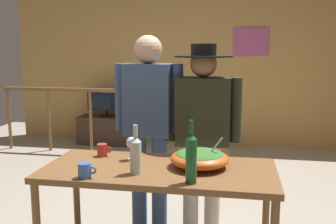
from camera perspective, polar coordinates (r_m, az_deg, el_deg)
ground_plane at (r=3.75m, az=-0.16°, el=-15.20°), size 8.07×8.07×0.00m
back_wall at (r=6.35m, az=4.69°, el=7.47°), size 6.20×0.10×2.69m
framed_picture at (r=6.26m, az=11.97°, el=9.99°), size 0.54×0.03×0.42m
stair_railing at (r=5.63m, az=-3.22°, el=0.09°), size 3.41×0.10×1.02m
tv_console at (r=6.46m, az=-8.88°, el=-2.59°), size 0.90×0.40×0.45m
flat_screen_tv at (r=6.35m, az=-9.09°, el=1.63°), size 0.60×0.12×0.44m
serving_table at (r=2.64m, az=-1.33°, el=-9.73°), size 1.53×0.70×0.78m
salad_bowl at (r=2.61m, az=4.63°, el=-6.67°), size 0.39×0.39×0.21m
wine_glass at (r=2.77m, az=-5.38°, el=-4.64°), size 0.07×0.07×0.17m
wine_bottle_green at (r=2.29m, az=3.41°, el=-6.66°), size 0.07×0.07×0.38m
wine_bottle_clear at (r=2.47m, az=-4.75°, el=-6.16°), size 0.07×0.07×0.31m
mug_blue at (r=2.46m, az=-12.03°, el=-8.35°), size 0.12×0.08×0.09m
mug_red at (r=2.91m, az=-9.55°, el=-5.50°), size 0.11×0.07×0.09m
person_standing_left at (r=3.26m, az=-2.84°, el=-0.82°), size 0.58×0.24×1.66m
person_standing_right at (r=3.19m, az=5.07°, el=-1.67°), size 0.62×0.46×1.59m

